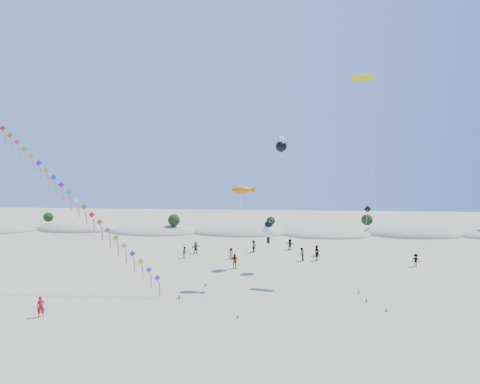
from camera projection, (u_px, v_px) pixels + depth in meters
name	position (u px, v px, depth m)	size (l,w,h in m)	color
ground	(192.00, 338.00, 30.63)	(160.00, 160.00, 0.00)	gray
dune_ridge	(244.00, 232.00, 75.41)	(145.30, 11.49, 5.57)	#9C9172
kite_train	(54.00, 179.00, 42.25)	(26.42, 5.75, 22.22)	#3F2D1E
fish_kite	(243.00, 190.00, 42.93)	(2.54, 9.99, 10.80)	#3F2D1E
cartoon_kite_low	(268.00, 230.00, 48.54)	(7.46, 7.19, 6.26)	#3F2D1E
cartoon_kite_high	(281.00, 145.00, 51.73)	(8.95, 14.87, 16.66)	#3F2D1E
parafoil_kite	(363.00, 82.00, 45.69)	(2.38, 12.48, 23.37)	#3F2D1E
dark_kite	(365.00, 230.00, 46.96)	(3.42, 9.68, 8.01)	#3F2D1E
flyer_foreground	(41.00, 307.00, 34.60)	(0.66, 0.43, 1.80)	red
beachgoers	(275.00, 252.00, 55.87)	(31.35, 12.31, 1.87)	slate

